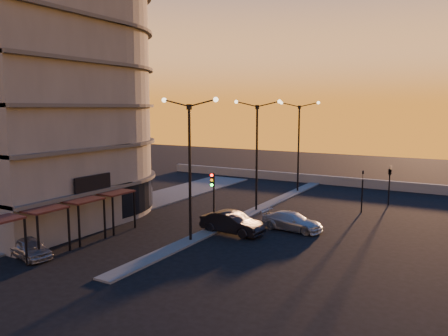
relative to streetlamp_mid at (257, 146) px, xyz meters
The scene contains 14 objects.
ground 11.46m from the streetlamp_mid, 90.00° to the right, with size 120.00×120.00×0.00m, color black.
sidewalk_west 13.30m from the streetlamp_mid, 150.26° to the right, with size 5.00×40.00×0.12m, color #4C4D4A.
median 5.53m from the streetlamp_mid, 90.00° to the left, with size 1.20×36.00×0.12m, color #4C4D4A.
parapet 16.91m from the streetlamp_mid, 82.87° to the left, with size 44.00×0.50×1.00m, color slate.
building 18.31m from the streetlamp_mid, 144.54° to the right, with size 14.35×17.08×25.00m.
streetlamp_near 10.00m from the streetlamp_mid, 90.00° to the right, with size 4.32×0.32×9.51m.
streetlamp_mid is the anchor object (origin of this frame).
streetlamp_far 10.00m from the streetlamp_mid, 90.00° to the left, with size 4.32×0.32×9.51m.
traffic_light_main 7.62m from the streetlamp_mid, 90.00° to the right, with size 0.28×0.44×4.25m.
signal_east_a 9.67m from the streetlamp_mid, 26.57° to the left, with size 0.13×0.16×3.60m.
signal_east_b 12.67m from the streetlamp_mid, 40.10° to the left, with size 0.42×1.99×3.60m.
car_hatchback 19.30m from the streetlamp_mid, 110.40° to the right, with size 1.46×3.62×1.23m, color gray.
car_sedan 8.61m from the streetlamp_mid, 77.86° to the right, with size 1.62×4.65×1.53m, color black.
car_wagon 8.01m from the streetlamp_mid, 39.82° to the right, with size 1.83×4.51×1.31m, color #A8ACB0.
Camera 1 is at (16.10, -23.26, 8.86)m, focal length 35.00 mm.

